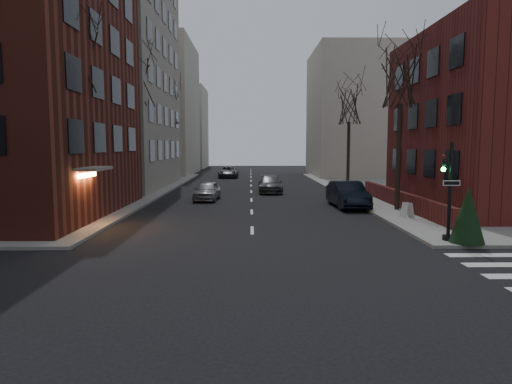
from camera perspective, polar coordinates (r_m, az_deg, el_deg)
ground at (r=10.08m, az=-0.18°, el=-17.61°), size 160.00×160.00×0.00m
building_left_tan at (r=47.49m, az=-22.69°, el=17.58°), size 18.00×18.00×28.00m
low_wall_right at (r=29.95m, az=17.54°, el=-0.85°), size 0.35×16.00×1.00m
building_distant_la at (r=66.14m, az=-13.98°, el=10.04°), size 14.00×16.00×18.00m
building_distant_ra at (r=61.26m, az=13.72°, el=9.45°), size 14.00×14.00×16.00m
building_distant_lb at (r=82.32m, az=-9.85°, el=7.88°), size 10.00×12.00×14.00m
traffic_signal at (r=20.04m, az=22.89°, el=-0.63°), size 0.76×0.44×4.00m
tree_left_a at (r=25.22m, az=-21.77°, el=15.65°), size 4.18×4.18×10.26m
tree_left_b at (r=36.63m, az=-14.89°, el=13.37°), size 4.40×4.40×10.80m
tree_left_c at (r=50.17m, az=-10.91°, el=10.37°), size 3.96×3.96×9.72m
tree_right_a at (r=28.93m, az=17.68°, el=13.58°), size 3.96×3.96×9.72m
tree_right_b at (r=42.34m, az=11.59°, el=10.60°), size 3.74×3.74×9.18m
streetlamp_near at (r=32.28m, az=-15.37°, el=6.07°), size 0.36×0.36×6.28m
streetlamp_far at (r=51.88m, az=-9.78°, el=6.04°), size 0.36×0.36×6.28m
parked_sedan at (r=29.99m, az=11.38°, el=-0.30°), size 2.05×5.21×1.69m
car_lane_silver at (r=33.52m, az=-6.12°, el=0.16°), size 1.93×4.17×1.38m
car_lane_gray at (r=38.75m, az=1.79°, el=0.99°), size 2.04×4.92×1.42m
car_lane_far at (r=56.69m, az=-3.45°, el=2.53°), size 2.38×5.10×1.41m
sandwich_board at (r=25.84m, az=18.38°, el=-2.12°), size 0.51×0.60×0.81m
evergreen_shrub at (r=19.92m, az=24.96°, el=-2.60°), size 1.70×1.70×2.24m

